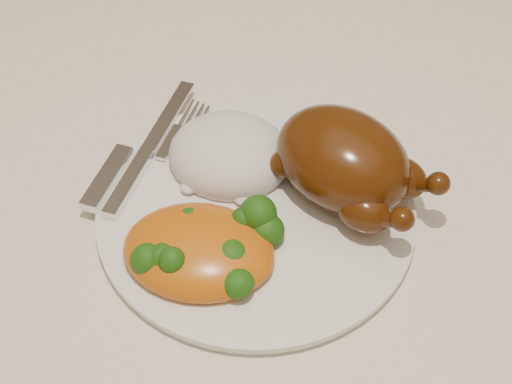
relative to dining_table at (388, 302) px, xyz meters
The scene contains 7 objects.
dining_table is the anchor object (origin of this frame).
tablecloth 0.07m from the dining_table, ahead, with size 1.73×1.03×0.18m.
dinner_plate 0.17m from the dining_table, 159.02° to the right, with size 0.27×0.27×0.01m, color white.
roast_chicken 0.17m from the dining_table, behind, with size 0.16×0.12×0.08m.
rice_mound 0.21m from the dining_table, behind, with size 0.13×0.13×0.06m.
mac_and_cheese 0.21m from the dining_table, 138.63° to the right, with size 0.15×0.13×0.05m.
cutlery 0.27m from the dining_table, 165.78° to the right, with size 0.06×0.18×0.01m.
Camera 1 is at (0.08, -0.38, 1.25)m, focal length 50.00 mm.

